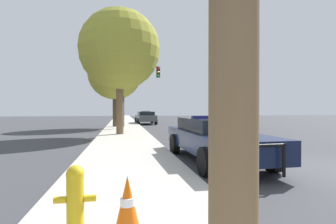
{
  "coord_description": "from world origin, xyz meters",
  "views": [
    {
      "loc": [
        -5.27,
        -6.23,
        1.62
      ],
      "look_at": [
        -2.02,
        12.13,
        1.4
      ],
      "focal_mm": 28.0,
      "sensor_mm": 36.0,
      "label": 1
    }
  ],
  "objects_px": {
    "traffic_light": "(138,83)",
    "fire_hydrant": "(75,197)",
    "car_background_distant": "(145,115)",
    "traffic_cone": "(127,204)",
    "tree_sidewalk_mid": "(115,73)",
    "car_background_midblock": "(146,117)",
    "tree_sidewalk_near": "(120,50)",
    "police_car": "(215,138)"
  },
  "relations": [
    {
      "from": "tree_sidewalk_mid",
      "to": "traffic_cone",
      "type": "xyz_separation_m",
      "value": [
        0.63,
        -19.54,
        -4.21
      ]
    },
    {
      "from": "traffic_light",
      "to": "traffic_cone",
      "type": "xyz_separation_m",
      "value": [
        -1.29,
        -19.08,
        -3.31
      ]
    },
    {
      "from": "fire_hydrant",
      "to": "car_background_distant",
      "type": "bearing_deg",
      "value": 83.7
    },
    {
      "from": "traffic_light",
      "to": "car_background_distant",
      "type": "height_order",
      "value": "traffic_light"
    },
    {
      "from": "tree_sidewalk_mid",
      "to": "traffic_cone",
      "type": "bearing_deg",
      "value": -88.15
    },
    {
      "from": "fire_hydrant",
      "to": "car_background_distant",
      "type": "height_order",
      "value": "car_background_distant"
    },
    {
      "from": "tree_sidewalk_mid",
      "to": "traffic_light",
      "type": "bearing_deg",
      "value": -13.47
    },
    {
      "from": "tree_sidewalk_near",
      "to": "tree_sidewalk_mid",
      "type": "distance_m",
      "value": 6.92
    },
    {
      "from": "fire_hydrant",
      "to": "traffic_cone",
      "type": "distance_m",
      "value": 0.63
    },
    {
      "from": "police_car",
      "to": "tree_sidewalk_mid",
      "type": "distance_m",
      "value": 15.86
    },
    {
      "from": "fire_hydrant",
      "to": "tree_sidewalk_near",
      "type": "relative_size",
      "value": 0.11
    },
    {
      "from": "car_background_distant",
      "to": "fire_hydrant",
      "type": "bearing_deg",
      "value": -92.66
    },
    {
      "from": "police_car",
      "to": "car_background_midblock",
      "type": "distance_m",
      "value": 20.01
    },
    {
      "from": "tree_sidewalk_near",
      "to": "tree_sidewalk_mid",
      "type": "bearing_deg",
      "value": 93.8
    },
    {
      "from": "fire_hydrant",
      "to": "car_background_midblock",
      "type": "height_order",
      "value": "car_background_midblock"
    },
    {
      "from": "car_background_distant",
      "to": "car_background_midblock",
      "type": "bearing_deg",
      "value": -91.36
    },
    {
      "from": "police_car",
      "to": "fire_hydrant",
      "type": "xyz_separation_m",
      "value": [
        -3.39,
        -4.46,
        -0.16
      ]
    },
    {
      "from": "traffic_light",
      "to": "tree_sidewalk_near",
      "type": "distance_m",
      "value": 6.73
    },
    {
      "from": "traffic_cone",
      "to": "tree_sidewalk_near",
      "type": "bearing_deg",
      "value": 90.78
    },
    {
      "from": "car_background_midblock",
      "to": "traffic_cone",
      "type": "xyz_separation_m",
      "value": [
        -2.44,
        -24.58,
        -0.25
      ]
    },
    {
      "from": "car_background_distant",
      "to": "traffic_cone",
      "type": "relative_size",
      "value": 6.33
    },
    {
      "from": "police_car",
      "to": "car_background_distant",
      "type": "distance_m",
      "value": 35.19
    },
    {
      "from": "police_car",
      "to": "fire_hydrant",
      "type": "height_order",
      "value": "police_car"
    },
    {
      "from": "car_background_distant",
      "to": "tree_sidewalk_mid",
      "type": "distance_m",
      "value": 21.05
    },
    {
      "from": "police_car",
      "to": "tree_sidewalk_mid",
      "type": "xyz_separation_m",
      "value": [
        -3.4,
        14.98,
        3.96
      ]
    },
    {
      "from": "traffic_light",
      "to": "traffic_cone",
      "type": "height_order",
      "value": "traffic_light"
    },
    {
      "from": "police_car",
      "to": "tree_sidewalk_near",
      "type": "xyz_separation_m",
      "value": [
        -2.95,
        8.09,
        4.4
      ]
    },
    {
      "from": "tree_sidewalk_near",
      "to": "traffic_cone",
      "type": "relative_size",
      "value": 10.73
    },
    {
      "from": "tree_sidewalk_near",
      "to": "traffic_light",
      "type": "bearing_deg",
      "value": 77.19
    },
    {
      "from": "traffic_light",
      "to": "traffic_cone",
      "type": "relative_size",
      "value": 7.57
    },
    {
      "from": "traffic_cone",
      "to": "fire_hydrant",
      "type": "bearing_deg",
      "value": 170.33
    },
    {
      "from": "traffic_light",
      "to": "car_background_distant",
      "type": "bearing_deg",
      "value": 83.17
    },
    {
      "from": "tree_sidewalk_mid",
      "to": "traffic_cone",
      "type": "relative_size",
      "value": 9.91
    },
    {
      "from": "traffic_light",
      "to": "fire_hydrant",
      "type": "bearing_deg",
      "value": -95.73
    },
    {
      "from": "police_car",
      "to": "traffic_cone",
      "type": "xyz_separation_m",
      "value": [
        -2.77,
        -4.57,
        -0.25
      ]
    },
    {
      "from": "fire_hydrant",
      "to": "car_background_midblock",
      "type": "xyz_separation_m",
      "value": [
        3.05,
        24.47,
        0.16
      ]
    },
    {
      "from": "police_car",
      "to": "car_background_midblock",
      "type": "xyz_separation_m",
      "value": [
        -0.34,
        20.01,
        -0.0
      ]
    },
    {
      "from": "car_background_distant",
      "to": "tree_sidewalk_near",
      "type": "relative_size",
      "value": 0.59
    },
    {
      "from": "fire_hydrant",
      "to": "traffic_light",
      "type": "relative_size",
      "value": 0.16
    },
    {
      "from": "police_car",
      "to": "fire_hydrant",
      "type": "bearing_deg",
      "value": 51.08
    },
    {
      "from": "car_background_midblock",
      "to": "fire_hydrant",
      "type": "bearing_deg",
      "value": -99.54
    },
    {
      "from": "traffic_light",
      "to": "car_background_distant",
      "type": "xyz_separation_m",
      "value": [
        2.47,
        20.66,
        -3.09
      ]
    }
  ]
}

